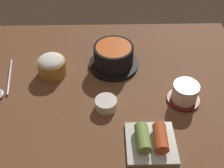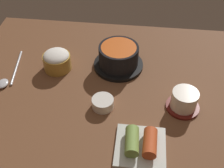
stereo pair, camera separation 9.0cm
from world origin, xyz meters
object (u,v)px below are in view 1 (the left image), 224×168
at_px(banchan_cup_center, 107,103).
at_px(stone_pot, 114,57).
at_px(kimchi_plate, 151,140).
at_px(spoon, 2,88).
at_px(tea_cup_with_saucer, 185,93).
at_px(rice_bowl, 52,65).

bearing_deg(banchan_cup_center, stone_pot, 82.56).
relative_size(banchan_cup_center, kimchi_plate, 0.49).
xyz_separation_m(kimchi_plate, spoon, (-0.46, 0.22, -0.01)).
height_order(kimchi_plate, spoon, kimchi_plate).
bearing_deg(stone_pot, tea_cup_with_saucer, -38.84).
distance_m(banchan_cup_center, spoon, 0.35).
xyz_separation_m(tea_cup_with_saucer, kimchi_plate, (-0.12, -0.16, -0.01)).
bearing_deg(kimchi_plate, stone_pot, 105.61).
height_order(rice_bowl, banchan_cup_center, rice_bowl).
bearing_deg(rice_bowl, stone_pot, 9.51).
xyz_separation_m(tea_cup_with_saucer, spoon, (-0.58, 0.06, -0.03)).
relative_size(banchan_cup_center, spoon, 0.33).
xyz_separation_m(banchan_cup_center, kimchi_plate, (0.12, -0.14, 0.00)).
xyz_separation_m(tea_cup_with_saucer, banchan_cup_center, (-0.24, -0.02, -0.01)).
bearing_deg(kimchi_plate, spoon, 154.17).
distance_m(stone_pot, tea_cup_with_saucer, 0.28).
relative_size(tea_cup_with_saucer, spoon, 0.51).
distance_m(stone_pot, kimchi_plate, 0.35).
height_order(stone_pot, banchan_cup_center, stone_pot).
height_order(stone_pot, rice_bowl, stone_pot).
distance_m(rice_bowl, banchan_cup_center, 0.25).
bearing_deg(kimchi_plate, tea_cup_with_saucer, 52.83).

